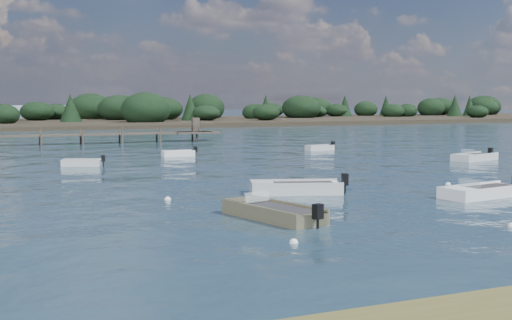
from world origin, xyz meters
name	(u,v)px	position (x,y,z in m)	size (l,w,h in m)	color
ground	(139,136)	(0.00, 60.00, 0.00)	(400.00, 400.00, 0.00)	#172A37
dinghy_near_olive	(273,214)	(-7.60, 0.11, 0.16)	(3.01, 5.24, 1.26)	#676145
dinghy_mid_grey	(296,190)	(-3.64, 6.04, 0.17)	(5.16, 3.13, 1.28)	#B3B9BB
tender_far_white	(178,155)	(-3.41, 29.15, 0.15)	(3.03, 1.12, 1.04)	silver
tender_far_grey	(82,164)	(-12.05, 24.36, 0.14)	(3.13, 1.96, 1.00)	#B3B9BB
dinghy_mid_white_a	(483,194)	(4.52, 1.41, 0.16)	(5.22, 2.54, 1.20)	silver
tender_far_grey_b	(320,149)	(10.75, 30.16, 0.15)	(3.07, 1.34, 1.04)	#B3B9BB
dinghy_mid_white_b	(474,158)	(17.52, 16.73, 0.15)	(4.83, 2.96, 1.18)	#B3B9BB
buoy_a	(512,227)	(0.15, -5.00, 0.00)	(0.32, 0.32, 0.32)	silver
buoy_b	(448,185)	(5.83, 5.66, 0.00)	(0.32, 0.32, 0.32)	silver
buoy_c	(168,200)	(-10.32, 6.54, 0.00)	(0.32, 0.32, 0.32)	silver
buoy_e	(192,155)	(-1.94, 29.85, 0.00)	(0.32, 0.32, 0.32)	silver
buoy_extra_a	(294,243)	(-8.80, -4.30, 0.00)	(0.32, 0.32, 0.32)	silver
far_headland	(218,113)	(25.00, 100.00, 1.96)	(190.00, 40.00, 5.80)	black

